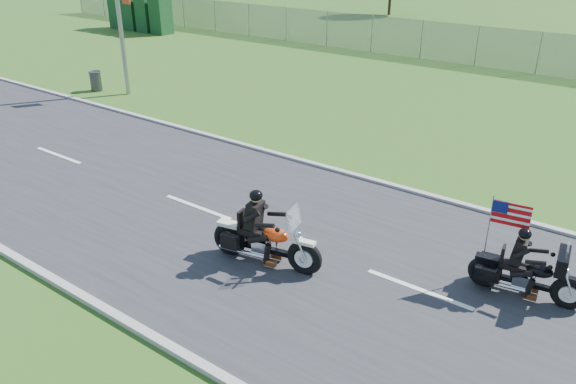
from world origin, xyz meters
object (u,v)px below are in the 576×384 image
Objects in this scene: porta_toilet_d at (120,11)px; motorcycle_lead at (264,242)px; porta_toilet_c at (133,13)px; trash_can at (96,81)px; porta_toilet_a at (161,16)px; motorcycle_follow at (526,275)px; porta_toilet_b at (147,14)px.

porta_toilet_d is 32.59m from motorcycle_lead.
porta_toilet_c is at bearing 0.00° from porta_toilet_d.
porta_toilet_d is at bearing 137.86° from trash_can.
porta_toilet_a is 2.80m from porta_toilet_c.
motorcycle_lead is (27.16, -18.01, -0.61)m from porta_toilet_d.
motorcycle_follow is at bearing -26.65° from porta_toilet_d.
motorcycle_lead is at bearing -33.55° from porta_toilet_d.
porta_toilet_a and porta_toilet_c have the same top height.
motorcycle_lead is at bearing -36.47° from porta_toilet_b.
motorcycle_lead is 15.89m from trash_can.
porta_toilet_c is at bearing 180.00° from porta_toilet_a.
porta_toilet_b reaches higher than motorcycle_lead.
motorcycle_follow is 19.73m from trash_can.
porta_toilet_b is 1.00× the size of porta_toilet_c.
porta_toilet_b is (-1.40, 0.00, 0.00)m from porta_toilet_a.
porta_toilet_b is 0.92× the size of motorcycle_lead.
trash_can is (-14.48, 6.53, -0.13)m from motorcycle_lead.
porta_toilet_d is 1.07× the size of motorcycle_follow.
motorcycle_lead is (24.36, -18.01, -0.61)m from porta_toilet_b.
porta_toilet_b is at bearing 143.38° from motorcycle_follow.
porta_toilet_c is 1.00× the size of porta_toilet_d.
trash_can is at bearing -53.54° from porta_toilet_a.
porta_toilet_a is at bearing 142.17° from motorcycle_follow.
porta_toilet_c is (-1.40, 0.00, 0.00)m from porta_toilet_b.
porta_toilet_a is 1.00× the size of porta_toilet_c.
motorcycle_follow is (27.69, -16.00, -0.65)m from porta_toilet_a.
motorcycle_lead is at bearing -164.80° from motorcycle_follow.
porta_toilet_a and porta_toilet_d have the same top height.
porta_toilet_c is 1.40m from porta_toilet_d.
porta_toilet_a is 31.98m from motorcycle_follow.
porta_toilet_c and porta_toilet_d have the same top height.
porta_toilet_c is 16.11m from trash_can.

